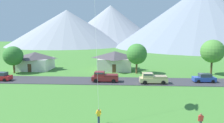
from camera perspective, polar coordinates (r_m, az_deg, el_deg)
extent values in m
cube|color=#38383D|center=(42.27, 3.15, -5.31)|extent=(160.00, 6.80, 0.08)
cone|color=#8E939E|center=(180.80, -0.40, 10.00)|extent=(83.96, 83.96, 32.02)
cone|color=#8E939E|center=(158.25, -12.11, 8.93)|extent=(84.43, 84.43, 25.52)
cone|color=gray|center=(147.65, 23.26, 11.15)|extent=(110.85, 110.85, 38.97)
cone|color=gray|center=(161.47, 19.94, 9.27)|extent=(98.17, 98.17, 29.27)
cube|color=silver|center=(58.43, -20.05, -0.62)|extent=(7.98, 7.05, 2.97)
pyramid|color=#474247|center=(58.14, -20.15, 1.62)|extent=(8.62, 7.61, 1.64)
cube|color=brown|center=(55.31, -21.47, -1.67)|extent=(0.90, 0.06, 2.00)
cube|color=beige|center=(54.56, 0.78, -0.63)|extent=(8.22, 7.81, 3.13)
pyramid|color=#474247|center=(54.25, 0.78, 1.90)|extent=(8.87, 8.43, 1.72)
cube|color=brown|center=(50.79, 0.57, -1.93)|extent=(0.90, 0.06, 2.00)
cylinder|color=brown|center=(55.40, -25.02, -1.62)|extent=(0.44, 0.44, 2.44)
sphere|color=#33752D|center=(55.02, -25.20, 1.40)|extent=(4.58, 4.58, 4.58)
cylinder|color=brown|center=(49.96, 6.67, -1.64)|extent=(0.44, 0.44, 2.88)
sphere|color=#3D7F33|center=(49.52, 6.73, 2.07)|extent=(4.81, 4.81, 4.81)
cylinder|color=#4C3823|center=(53.47, 25.34, -1.41)|extent=(0.44, 0.44, 3.46)
sphere|color=#4C8938|center=(53.04, 25.58, 2.53)|extent=(5.26, 5.26, 5.26)
cube|color=#2847A8|center=(44.85, 23.66, -4.36)|extent=(4.23, 1.87, 0.80)
cube|color=#2D3847|center=(44.76, 23.89, -3.43)|extent=(2.23, 1.62, 0.68)
cylinder|color=black|center=(43.60, 22.41, -5.02)|extent=(0.64, 0.25, 0.64)
cylinder|color=black|center=(45.29, 21.62, -4.50)|extent=(0.64, 0.25, 0.64)
cylinder|color=black|center=(44.59, 25.68, -4.92)|extent=(0.64, 0.25, 0.64)
cylinder|color=black|center=(46.25, 24.79, -4.43)|extent=(0.64, 0.25, 0.64)
cube|color=red|center=(47.98, -27.97, -3.86)|extent=(4.22, 1.85, 0.80)
cube|color=#2D3847|center=(47.77, -27.88, -3.00)|extent=(2.22, 1.61, 0.68)
cylinder|color=black|center=(46.57, -27.13, -4.49)|extent=(0.64, 0.25, 0.64)
cylinder|color=black|center=(48.11, -26.00, -4.04)|extent=(0.64, 0.25, 0.64)
cube|color=maroon|center=(41.43, -1.86, -4.56)|extent=(5.20, 2.01, 0.84)
cube|color=maroon|center=(41.36, -3.39, -3.36)|extent=(1.90, 1.84, 0.90)
cube|color=#2D3847|center=(41.31, -3.39, -2.99)|extent=(1.62, 1.88, 0.28)
cube|color=maroon|center=(41.21, -0.27, -3.77)|extent=(2.70, 1.97, 0.36)
cylinder|color=black|center=(40.70, -4.39, -5.24)|extent=(0.76, 0.28, 0.76)
cylinder|color=black|center=(42.67, -4.02, -4.61)|extent=(0.76, 0.28, 0.76)
cylinder|color=black|center=(40.38, 0.42, -5.32)|extent=(0.76, 0.28, 0.76)
cylinder|color=black|center=(42.36, 0.56, -4.68)|extent=(0.76, 0.28, 0.76)
cube|color=#C6B284|center=(40.83, 11.12, -4.90)|extent=(5.25, 2.14, 0.84)
cube|color=#C6B284|center=(40.48, 9.61, -3.71)|extent=(1.95, 1.89, 0.90)
cube|color=#2D3847|center=(40.43, 9.62, -3.34)|extent=(1.66, 1.92, 0.28)
cube|color=tan|center=(40.90, 12.73, -4.06)|extent=(2.75, 2.03, 0.36)
cylinder|color=black|center=(39.67, 8.90, -5.66)|extent=(0.77, 0.30, 0.76)
cylinder|color=black|center=(41.64, 8.56, -5.00)|extent=(0.77, 0.30, 0.76)
cylinder|color=black|center=(40.23, 13.74, -5.60)|extent=(0.77, 0.30, 0.76)
cylinder|color=black|center=(42.18, 13.17, -4.95)|extent=(0.77, 0.30, 0.76)
cylinder|color=navy|center=(23.37, -3.63, -15.54)|extent=(0.24, 0.24, 0.88)
cube|color=yellow|center=(23.09, -3.64, -13.88)|extent=(0.36, 0.22, 0.58)
sphere|color=brown|center=(22.95, -3.65, -12.95)|extent=(0.21, 0.21, 0.21)
cylinder|color=yellow|center=(23.12, -4.18, -13.48)|extent=(0.18, 0.55, 0.37)
cylinder|color=yellow|center=(23.07, -3.07, -13.52)|extent=(0.18, 0.55, 0.37)
cylinder|color=silver|center=(23.82, -4.28, 4.23)|extent=(1.00, 4.63, 13.33)
cube|color=red|center=(23.70, 22.93, -13.93)|extent=(0.36, 0.22, 0.58)
sphere|color=brown|center=(23.56, 22.98, -13.03)|extent=(0.21, 0.21, 0.21)
cylinder|color=red|center=(23.65, 22.40, -14.08)|extent=(0.12, 0.18, 0.59)
cylinder|color=red|center=(23.79, 23.43, -14.01)|extent=(0.12, 0.18, 0.59)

